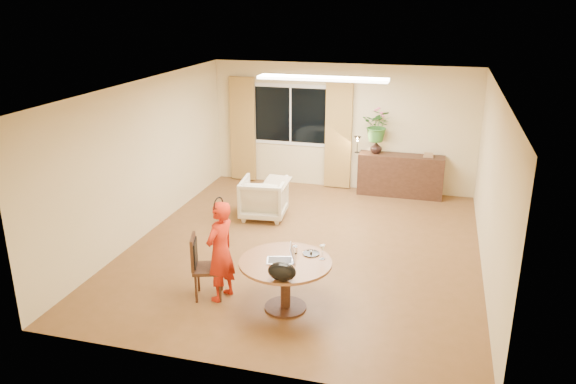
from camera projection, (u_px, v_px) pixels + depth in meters
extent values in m
plane|color=brown|center=(304.00, 247.00, 9.12)|extent=(6.50, 6.50, 0.00)
plane|color=white|center=(306.00, 87.00, 8.27)|extent=(6.50, 6.50, 0.00)
plane|color=beige|center=(342.00, 127.00, 11.65)|extent=(5.50, 0.00, 5.50)
plane|color=beige|center=(145.00, 158.00, 9.38)|extent=(0.00, 6.50, 6.50)
plane|color=beige|center=(492.00, 186.00, 8.01)|extent=(0.00, 6.50, 6.50)
cube|color=white|center=(291.00, 115.00, 11.85)|extent=(1.70, 0.02, 1.30)
cube|color=black|center=(290.00, 115.00, 11.84)|extent=(1.55, 0.01, 1.15)
cube|color=white|center=(290.00, 115.00, 11.84)|extent=(0.04, 0.01, 1.15)
cube|color=olive|center=(243.00, 129.00, 12.15)|extent=(0.55, 0.08, 2.25)
cube|color=olive|center=(338.00, 135.00, 11.63)|extent=(0.55, 0.08, 2.25)
cube|color=white|center=(323.00, 78.00, 9.37)|extent=(2.20, 0.35, 0.05)
cylinder|color=brown|center=(285.00, 262.00, 7.12)|extent=(1.19, 1.19, 0.04)
cylinder|color=black|center=(286.00, 286.00, 7.23)|extent=(0.13, 0.13, 0.64)
cylinder|color=black|center=(286.00, 307.00, 7.33)|extent=(0.55, 0.55, 0.03)
imported|color=red|center=(220.00, 251.00, 7.37)|extent=(0.58, 0.46, 1.38)
imported|color=beige|center=(264.00, 198.00, 10.27)|extent=(0.87, 0.89, 0.74)
cube|color=black|center=(400.00, 175.00, 11.40)|extent=(1.70, 0.42, 0.85)
imported|color=black|center=(376.00, 147.00, 11.35)|extent=(0.27, 0.27, 0.25)
imported|color=#346626|center=(378.00, 125.00, 11.20)|extent=(0.65, 0.58, 0.66)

